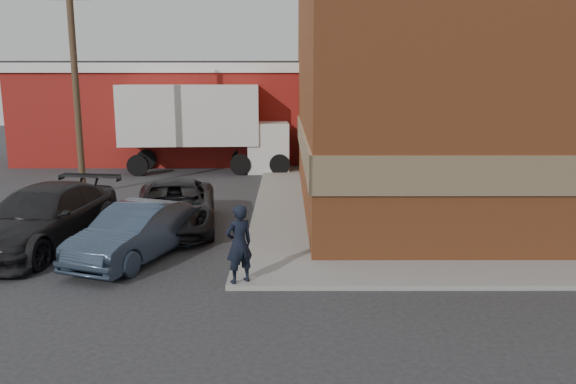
% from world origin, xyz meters
% --- Properties ---
extents(ground, '(90.00, 90.00, 0.00)m').
position_xyz_m(ground, '(0.00, 0.00, 0.00)').
color(ground, '#28282B').
rests_on(ground, ground).
extents(brick_building, '(14.25, 18.25, 9.36)m').
position_xyz_m(brick_building, '(8.50, 9.00, 4.68)').
color(brick_building, '#9B4F28').
rests_on(brick_building, ground).
extents(sidewalk_south, '(16.00, 1.80, 0.12)m').
position_xyz_m(sidewalk_south, '(7.50, -0.90, 0.06)').
color(sidewalk_south, gray).
rests_on(sidewalk_south, ground).
extents(sidewalk_west, '(1.80, 18.00, 0.12)m').
position_xyz_m(sidewalk_west, '(0.60, 9.00, 0.06)').
color(sidewalk_west, gray).
rests_on(sidewalk_west, ground).
extents(warehouse, '(16.30, 8.30, 5.60)m').
position_xyz_m(warehouse, '(-6.00, 20.00, 2.81)').
color(warehouse, maroon).
rests_on(warehouse, ground).
extents(utility_pole, '(2.00, 0.26, 9.00)m').
position_xyz_m(utility_pole, '(-7.50, 9.00, 4.75)').
color(utility_pole, brown).
rests_on(utility_pole, ground).
extents(man, '(0.78, 0.71, 1.79)m').
position_xyz_m(man, '(-0.20, -1.55, 1.02)').
color(man, black).
rests_on(man, sidewalk_south).
extents(sedan, '(2.95, 4.65, 1.45)m').
position_xyz_m(sedan, '(-3.04, 0.50, 0.72)').
color(sedan, '#324154').
rests_on(sedan, ground).
extents(suv_a, '(3.18, 5.68, 1.50)m').
position_xyz_m(suv_a, '(-2.66, 3.49, 0.75)').
color(suv_a, black).
rests_on(suv_a, ground).
extents(suv_b, '(3.29, 6.16, 1.70)m').
position_xyz_m(suv_b, '(-5.93, 1.55, 0.85)').
color(suv_b, black).
rests_on(suv_b, ground).
extents(box_truck, '(9.04, 3.16, 4.40)m').
position_xyz_m(box_truck, '(-3.14, 14.95, 2.54)').
color(box_truck, silver).
rests_on(box_truck, ground).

